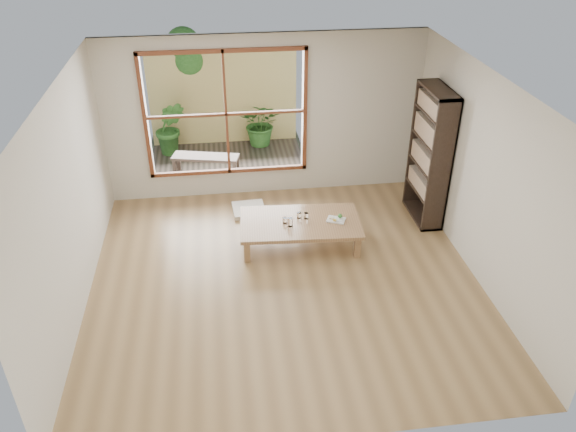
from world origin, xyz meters
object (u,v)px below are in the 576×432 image
object	(u,v)px
low_table	(300,224)
bookshelf	(430,156)
garden_bench	(206,159)
food_tray	(337,219)

from	to	relation	value
low_table	bookshelf	distance (m)	2.17
garden_bench	food_tray	bearing A→B (deg)	-38.65
bookshelf	low_table	bearing A→B (deg)	-165.66
food_tray	low_table	bearing A→B (deg)	-159.55
garden_bench	low_table	bearing A→B (deg)	-47.05
bookshelf	garden_bench	xyz separation A→B (m)	(-3.31, 1.82, -0.69)
food_tray	bookshelf	bearing A→B (deg)	44.04
food_tray	garden_bench	size ratio (longest dim) A/B	0.25
bookshelf	garden_bench	world-z (taller)	bookshelf
bookshelf	food_tray	size ratio (longest dim) A/B	6.72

